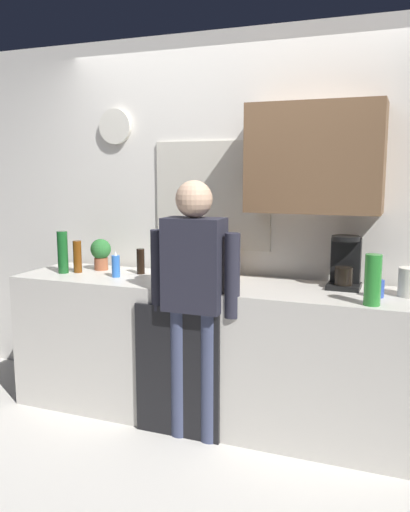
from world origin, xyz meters
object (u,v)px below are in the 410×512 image
object	(u,v)px
coffee_maker	(345,265)
bottle_clear_soda	(373,280)
mixing_bowl	(219,271)
person_at_sink	(194,290)
bottle_green_wine	(63,252)
cup_blue_mug	(377,289)
potted_plant	(101,252)
bottle_amber_beer	(77,257)
bottle_dark_sauce	(141,261)
dish_soap	(116,266)
bottle_red_vinegar	(191,263)

from	to	relation	value
coffee_maker	bottle_clear_soda	size ratio (longest dim) A/B	1.18
mixing_bowl	person_at_sink	bearing A→B (deg)	-87.46
bottle_green_wine	cup_blue_mug	xyz separation A→B (m)	(2.14, 0.05, -0.10)
bottle_green_wine	potted_plant	distance (m)	0.28
bottle_amber_beer	cup_blue_mug	xyz separation A→B (m)	(2.06, -0.01, -0.06)
coffee_maker	bottle_green_wine	world-z (taller)	coffee_maker
bottle_amber_beer	cup_blue_mug	bearing A→B (deg)	-0.30
bottle_dark_sauce	person_at_sink	distance (m)	0.71
bottle_amber_beer	dish_soap	xyz separation A→B (m)	(0.34, -0.05, -0.04)
mixing_bowl	person_at_sink	xyz separation A→B (m)	(0.02, -0.50, -0.02)
mixing_bowl	bottle_red_vinegar	bearing A→B (deg)	-140.65
bottle_green_wine	dish_soap	bearing A→B (deg)	1.10
dish_soap	person_at_sink	world-z (taller)	person_at_sink
cup_blue_mug	mixing_bowl	xyz separation A→B (m)	(-1.05, 0.22, -0.01)
coffee_maker	bottle_red_vinegar	world-z (taller)	coffee_maker
bottle_green_wine	bottle_dark_sauce	bearing A→B (deg)	17.87
cup_blue_mug	dish_soap	xyz separation A→B (m)	(-1.71, -0.04, 0.03)
cup_blue_mug	mixing_bowl	size ratio (longest dim) A/B	0.45
bottle_clear_soda	bottle_green_wine	bearing A→B (deg)	175.61
person_at_sink	dish_soap	bearing A→B (deg)	147.60
mixing_bowl	potted_plant	distance (m)	0.91
potted_plant	bottle_red_vinegar	bearing A→B (deg)	-4.89
bottle_clear_soda	bottle_amber_beer	size ratio (longest dim) A/B	1.22
bottle_clear_soda	bottle_dark_sauce	xyz separation A→B (m)	(-1.59, 0.33, -0.05)
person_at_sink	mixing_bowl	bearing A→B (deg)	79.53
bottle_green_wine	bottle_dark_sauce	size ratio (longest dim) A/B	1.67
bottle_green_wine	coffee_maker	bearing A→B (deg)	6.88
bottle_amber_beer	dish_soap	bearing A→B (deg)	-7.92
bottle_green_wine	bottle_red_vinegar	distance (m)	0.94
dish_soap	mixing_bowl	bearing A→B (deg)	21.61
bottle_amber_beer	person_at_sink	bearing A→B (deg)	-15.68
bottle_dark_sauce	bottle_clear_soda	bearing A→B (deg)	-11.86
dish_soap	bottle_clear_soda	bearing A→B (deg)	-5.76
coffee_maker	bottle_green_wine	distance (m)	1.95
cup_blue_mug	bottle_amber_beer	bearing A→B (deg)	179.70
coffee_maker	potted_plant	bearing A→B (deg)	-179.04
coffee_maker	dish_soap	distance (m)	1.53
bottle_green_wine	bottle_dark_sauce	world-z (taller)	bottle_green_wine
bottle_dark_sauce	dish_soap	size ratio (longest dim) A/B	1.00
bottle_dark_sauce	person_at_sink	bearing A→B (deg)	-34.95
coffee_maker	bottle_clear_soda	distance (m)	0.44
bottle_clear_soda	cup_blue_mug	bearing A→B (deg)	86.72
person_at_sink	cup_blue_mug	bearing A→B (deg)	2.09
potted_plant	bottle_clear_soda	bearing A→B (deg)	-10.72
potted_plant	dish_soap	size ratio (longest dim) A/B	1.28
bottle_amber_beer	person_at_sink	distance (m)	1.07
coffee_maker	person_at_sink	world-z (taller)	person_at_sink
bottle_clear_soda	bottle_amber_beer	bearing A→B (deg)	173.87
bottle_red_vinegar	cup_blue_mug	world-z (taller)	bottle_red_vinegar
bottle_dark_sauce	mixing_bowl	bearing A→B (deg)	10.03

